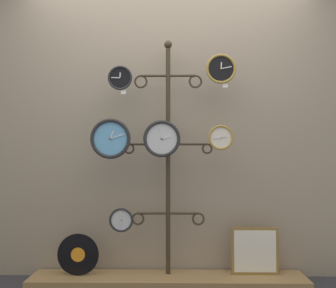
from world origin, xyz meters
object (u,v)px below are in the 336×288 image
clock_bottom_left (121,220)px  vinyl_record (78,255)px  clock_top_right (221,69)px  clock_middle_right (221,138)px  clock_top_left (120,78)px  display_stand (168,207)px  clock_middle_center (162,139)px  clock_middle_left (111,139)px  picture_frame (255,251)px

clock_bottom_left → vinyl_record: size_ratio=0.58×
clock_top_right → clock_middle_right: clock_top_right is taller
clock_bottom_left → vinyl_record: 0.45m
clock_top_left → vinyl_record: (-0.34, 0.02, -1.42)m
display_stand → vinyl_record: 0.82m
clock_middle_center → display_stand: bearing=67.0°
clock_middle_right → clock_top_right: bearing=-82.6°
clock_middle_right → clock_bottom_left: bearing=179.0°
clock_top_left → clock_middle_right: clock_top_left is taller
vinyl_record → display_stand: bearing=5.1°
display_stand → clock_bottom_left: (-0.37, -0.08, -0.09)m
clock_top_right → clock_middle_right: size_ratio=1.20×
clock_top_right → clock_middle_center: size_ratio=0.82×
clock_middle_center → clock_middle_right: bearing=1.7°
clock_top_left → clock_bottom_left: bearing=-19.9°
clock_middle_left → clock_bottom_left: 0.65m
clock_middle_center → vinyl_record: bearing=175.8°
clock_middle_center → clock_middle_right: (0.47, 0.01, 0.01)m
clock_middle_right → display_stand: bearing=166.7°
display_stand → clock_top_right: 1.20m
clock_top_left → clock_top_right: clock_top_right is taller
clock_top_left → clock_middle_left: 0.50m
display_stand → vinyl_record: bearing=-174.9°
display_stand → clock_top_left: size_ratio=9.92×
vinyl_record → clock_middle_right: bearing=-1.7°
display_stand → clock_middle_center: bearing=-113.0°
clock_middle_left → clock_middle_center: clock_middle_left is taller
clock_middle_center → vinyl_record: 1.15m
clock_top_left → clock_top_right: (0.81, -0.03, 0.06)m
display_stand → clock_bottom_left: 0.39m
clock_top_right → vinyl_record: (-1.15, 0.05, -1.49)m
clock_middle_center → picture_frame: (0.75, 0.09, -0.91)m
clock_top_left → clock_middle_left: size_ratio=0.62×
clock_top_right → clock_bottom_left: (-0.80, 0.03, -1.21)m
display_stand → clock_middle_left: display_stand is taller
clock_middle_left → clock_middle_center: bearing=0.5°
display_stand → clock_middle_right: bearing=-13.3°
clock_middle_center → picture_frame: size_ratio=0.78×
clock_top_left → vinyl_record: bearing=177.4°
clock_middle_left → clock_bottom_left: clock_middle_left is taller
clock_top_left → clock_top_right: 0.81m
clock_top_right → clock_bottom_left: size_ratio=1.25×
clock_top_right → clock_middle_center: (-0.47, 0.00, -0.56)m
display_stand → picture_frame: 0.79m
clock_middle_center → clock_bottom_left: size_ratio=1.53×
clock_middle_left → clock_middle_right: (0.88, 0.02, 0.01)m
clock_middle_right → vinyl_record: clock_middle_right is taller
clock_middle_center → clock_bottom_left: 0.73m
display_stand → clock_bottom_left: display_stand is taller
clock_top_right → picture_frame: size_ratio=0.63×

